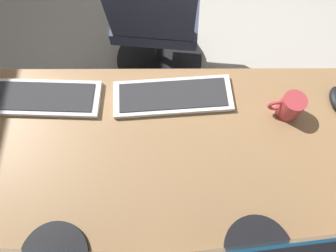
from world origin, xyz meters
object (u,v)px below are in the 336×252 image
at_px(keyboard_main, 173,96).
at_px(keyboard_spare, 41,98).
at_px(coffee_mug, 290,106).
at_px(office_chair, 156,23).
at_px(drawer_pedestal, 139,194).
at_px(monitor_primary, 286,250).

distance_m(keyboard_main, keyboard_spare, 0.47).
bearing_deg(coffee_mug, keyboard_main, -8.37).
bearing_deg(keyboard_main, keyboard_spare, 0.56).
height_order(coffee_mug, office_chair, office_chair).
xyz_separation_m(drawer_pedestal, keyboard_main, (-0.15, -0.28, 0.39)).
height_order(keyboard_spare, coffee_mug, coffee_mug).
bearing_deg(keyboard_main, monitor_primary, 115.88).
relative_size(drawer_pedestal, keyboard_spare, 1.64).
height_order(monitor_primary, keyboard_spare, monitor_primary).
distance_m(coffee_mug, office_chair, 0.86).
distance_m(drawer_pedestal, office_chair, 0.87).
height_order(drawer_pedestal, monitor_primary, monitor_primary).
bearing_deg(drawer_pedestal, coffee_mug, -157.81).
relative_size(drawer_pedestal, monitor_primary, 1.48).
bearing_deg(office_chair, monitor_primary, 106.58).
distance_m(monitor_primary, keyboard_spare, 0.90).
bearing_deg(office_chair, keyboard_spare, 56.38).
height_order(drawer_pedestal, keyboard_spare, keyboard_spare).
distance_m(monitor_primary, coffee_mug, 0.50).
bearing_deg(coffee_mug, drawer_pedestal, 22.19).
xyz_separation_m(drawer_pedestal, keyboard_spare, (0.32, -0.27, 0.39)).
xyz_separation_m(keyboard_main, keyboard_spare, (0.47, 0.00, 0.00)).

